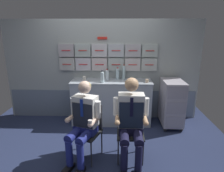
% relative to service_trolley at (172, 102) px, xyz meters
% --- Properties ---
extents(ground, '(4.80, 4.80, 0.04)m').
position_rel_service_trolley_xyz_m(ground, '(-1.45, -0.97, -0.53)').
color(ground, '#242D4D').
extents(galley_bulkhead, '(4.20, 0.14, 2.15)m').
position_rel_service_trolley_xyz_m(galley_bulkhead, '(-1.43, 0.40, 0.55)').
color(galley_bulkhead, '#A6AFAE').
rests_on(galley_bulkhead, ground).
extents(galley_counter, '(1.66, 0.53, 0.92)m').
position_rel_service_trolley_xyz_m(galley_counter, '(-1.23, 0.12, -0.05)').
color(galley_counter, '#B1BBC7').
rests_on(galley_counter, ground).
extents(service_trolley, '(0.40, 0.65, 0.96)m').
position_rel_service_trolley_xyz_m(service_trolley, '(0.00, 0.00, 0.00)').
color(service_trolley, black).
rests_on(service_trolley, ground).
extents(folding_chair_left, '(0.51, 0.51, 0.83)m').
position_rel_service_trolley_xyz_m(folding_chair_left, '(-1.55, -1.03, -0.01)').
color(folding_chair_left, '#2D2D33').
rests_on(folding_chair_left, ground).
extents(crew_member_left, '(0.53, 0.67, 1.23)m').
position_rel_service_trolley_xyz_m(crew_member_left, '(-1.60, -1.19, 0.16)').
color(crew_member_left, black).
rests_on(crew_member_left, ground).
extents(folding_chair_right, '(0.40, 0.41, 0.83)m').
position_rel_service_trolley_xyz_m(folding_chair_right, '(-0.90, -1.02, -0.01)').
color(folding_chair_right, '#2D2D33').
rests_on(folding_chair_right, ground).
extents(crew_member_right, '(0.52, 0.63, 1.28)m').
position_rel_service_trolley_xyz_m(crew_member_right, '(-0.90, -1.18, 0.19)').
color(crew_member_right, black).
rests_on(crew_member_right, ground).
extents(water_bottle_blue_cap, '(0.06, 0.06, 0.31)m').
position_rel_service_trolley_xyz_m(water_bottle_blue_cap, '(-0.97, 0.26, 0.56)').
color(water_bottle_blue_cap, silver).
rests_on(water_bottle_blue_cap, galley_counter).
extents(water_bottle_short, '(0.07, 0.07, 0.24)m').
position_rel_service_trolley_xyz_m(water_bottle_short, '(-1.41, -0.02, 0.52)').
color(water_bottle_short, silver).
rests_on(water_bottle_short, galley_counter).
extents(sparkling_bottle_green, '(0.07, 0.07, 0.25)m').
position_rel_service_trolley_xyz_m(sparkling_bottle_green, '(-1.11, 0.25, 0.53)').
color(sparkling_bottle_green, silver).
rests_on(sparkling_bottle_green, galley_counter).
extents(water_bottle_clear, '(0.07, 0.07, 0.23)m').
position_rel_service_trolley_xyz_m(water_bottle_clear, '(-1.32, 0.19, 0.52)').
color(water_bottle_clear, silver).
rests_on(water_bottle_clear, galley_counter).
extents(paper_cup_tan, '(0.07, 0.07, 0.08)m').
position_rel_service_trolley_xyz_m(paper_cup_tan, '(-1.80, 0.19, 0.45)').
color(paper_cup_tan, white).
rests_on(paper_cup_tan, galley_counter).
extents(coffee_cup_spare, '(0.06, 0.06, 0.07)m').
position_rel_service_trolley_xyz_m(coffee_cup_spare, '(-0.52, 0.00, 0.44)').
color(coffee_cup_spare, tan).
rests_on(coffee_cup_spare, galley_counter).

